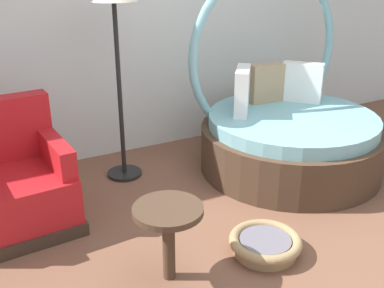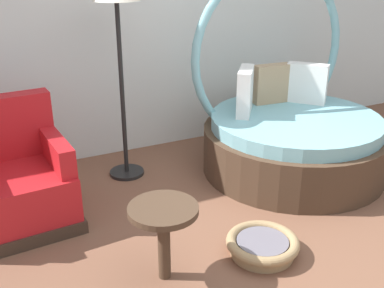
% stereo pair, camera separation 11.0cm
% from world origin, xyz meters
% --- Properties ---
extents(ground_plane, '(8.00, 8.00, 0.02)m').
position_xyz_m(ground_plane, '(0.00, 0.00, -0.01)').
color(ground_plane, brown).
extents(back_wall, '(8.00, 0.12, 2.83)m').
position_xyz_m(back_wall, '(0.00, 2.40, 1.41)').
color(back_wall, silver).
rests_on(back_wall, ground_plane).
extents(round_daybed, '(1.71, 1.71, 1.88)m').
position_xyz_m(round_daybed, '(0.81, 1.27, 0.38)').
color(round_daybed, '#473323').
rests_on(round_daybed, ground_plane).
extents(red_armchair, '(0.85, 0.85, 0.94)m').
position_xyz_m(red_armchair, '(-1.67, 1.40, 0.33)').
color(red_armchair, '#38281E').
rests_on(red_armchair, ground_plane).
extents(pet_basket, '(0.51, 0.51, 0.13)m').
position_xyz_m(pet_basket, '(-0.21, 0.19, 0.07)').
color(pet_basket, '#9E7F56').
rests_on(pet_basket, ground_plane).
extents(side_table, '(0.44, 0.44, 0.52)m').
position_xyz_m(side_table, '(-0.92, 0.27, 0.43)').
color(side_table, '#473323').
rests_on(side_table, ground_plane).
extents(floor_lamp, '(0.40, 0.40, 1.82)m').
position_xyz_m(floor_lamp, '(-0.66, 1.81, 1.53)').
color(floor_lamp, black).
rests_on(floor_lamp, ground_plane).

